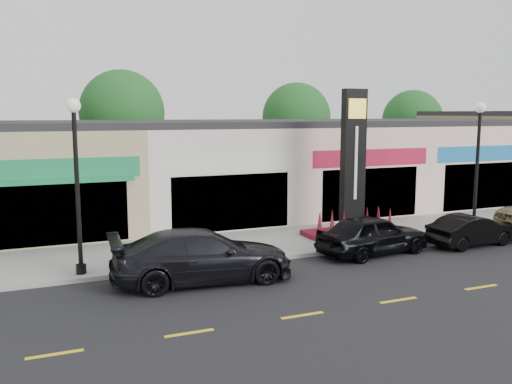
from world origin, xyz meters
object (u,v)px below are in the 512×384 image
Objects in this scene: car_dark_sedan at (202,256)px; car_black_conv at (472,230)px; lamp_west_near at (76,169)px; car_black_sedan at (373,234)px; lamp_east_near at (478,154)px; pylon_sign at (352,184)px.

car_dark_sedan is 1.50× the size of car_black_conv.
lamp_west_near is 10.62m from car_black_sedan.
car_black_sedan is (-5.79, -1.01, -2.73)m from lamp_east_near.
pylon_sign reaches higher than car_black_conv.
car_dark_sedan reaches higher than car_black_conv.
car_dark_sedan is 6.79m from car_black_sedan.
lamp_west_near is 11.19m from pylon_sign.
lamp_west_near is 16.00m from lamp_east_near.
lamp_west_near reaches higher than car_black_conv.
car_black_sedan is at bearing -106.30° from pylon_sign.
car_black_sedan is at bearing -5.63° from lamp_west_near.
pylon_sign is (11.00, 1.70, -1.20)m from lamp_west_near.
lamp_west_near is 1.46× the size of car_black_conv.
pylon_sign is 1.60× the size of car_black_conv.
lamp_east_near is at bearing -18.75° from pylon_sign.
lamp_east_near reaches higher than car_black_conv.
lamp_west_near reaches higher than car_dark_sedan.
lamp_east_near is at bearing -87.70° from car_black_sedan.
lamp_west_near is 1.25× the size of car_black_sedan.
lamp_west_near is at bearing 76.81° from car_black_sedan.
lamp_east_near is 3.48m from car_black_conv.
car_black_conv is (-1.42, -1.38, -2.86)m from lamp_east_near.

